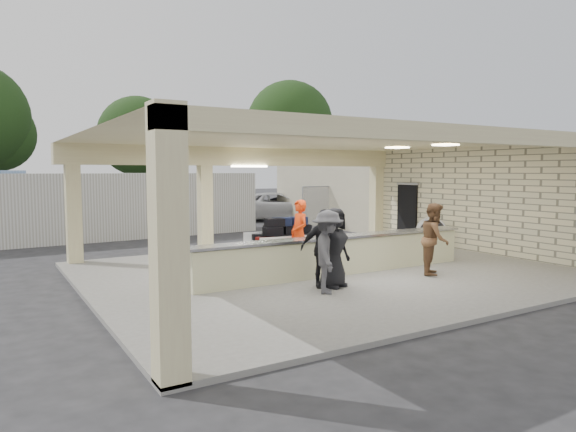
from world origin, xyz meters
TOP-DOWN VIEW (x-y plane):
  - ground at (0.00, 0.00)m, footprint 120.00×120.00m
  - pavilion at (0.21, 0.66)m, footprint 12.01×10.00m
  - baggage_counter at (0.00, -0.50)m, footprint 8.20×0.58m
  - luggage_cart at (-0.28, 1.63)m, footprint 2.37×1.64m
  - drum_fan at (5.22, 1.31)m, footprint 0.99×0.78m
  - baggage_handler at (-0.44, 0.68)m, footprint 0.43×0.71m
  - passenger_a at (2.06, -1.80)m, footprint 0.92×0.88m
  - passenger_b at (-1.19, -1.52)m, footprint 1.10×0.73m
  - passenger_c at (-1.44, -2.05)m, footprint 0.99×1.19m
  - passenger_d at (-0.98, -1.66)m, footprint 0.95×0.63m
  - car_white_a at (6.38, 13.71)m, footprint 5.99×4.52m
  - car_white_b at (12.16, 13.14)m, footprint 4.92×2.25m
  - car_dark at (7.63, 14.10)m, footprint 3.83×3.57m
  - container_white at (-3.16, 10.68)m, footprint 12.28×3.15m
  - fence at (11.00, 9.00)m, footprint 12.06×0.06m
  - tree_mid at (2.32, 26.16)m, footprint 6.00×5.60m
  - tree_right at (14.32, 25.16)m, footprint 7.20×7.00m
  - adjacent_building at (9.50, 10.00)m, footprint 6.00×8.00m

SIDE VIEW (x-z plane):
  - ground at x=0.00m, z-range 0.00..0.00m
  - baggage_counter at x=0.00m, z-range 0.10..1.08m
  - car_dark at x=7.63m, z-range 0.00..1.29m
  - drum_fan at x=5.22m, z-range 0.14..1.20m
  - car_white_b at x=12.16m, z-range 0.00..1.50m
  - car_white_a at x=6.38m, z-range 0.00..1.55m
  - luggage_cart at x=-0.28m, z-range 0.18..1.47m
  - passenger_b at x=-1.19m, z-range 0.10..1.87m
  - passenger_c at x=-1.44m, z-range 0.10..1.89m
  - passenger_d at x=-0.98m, z-range 0.10..1.90m
  - passenger_a at x=2.06m, z-range 0.10..1.92m
  - baggage_handler at x=-0.44m, z-range 0.10..1.95m
  - fence at x=11.00m, z-range 0.04..2.07m
  - container_white at x=-3.16m, z-range 0.00..2.63m
  - pavilion at x=0.21m, z-range -0.43..3.12m
  - adjacent_building at x=9.50m, z-range 0.00..3.20m
  - tree_mid at x=2.32m, z-range 0.96..8.96m
  - tree_right at x=14.32m, z-range 1.21..11.21m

